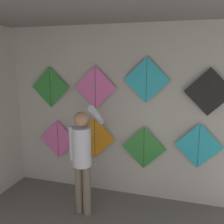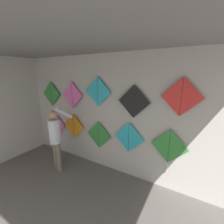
{
  "view_description": "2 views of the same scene",
  "coord_description": "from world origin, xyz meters",
  "views": [
    {
      "loc": [
        0.5,
        0.24,
        2.27
      ],
      "look_at": [
        -0.55,
        3.78,
        1.48
      ],
      "focal_mm": 40.0,
      "sensor_mm": 36.0,
      "label": 1
    },
    {
      "loc": [
        1.97,
        1.18,
        2.37
      ],
      "look_at": [
        0.45,
        3.78,
        1.59
      ],
      "focal_mm": 24.0,
      "sensor_mm": 36.0,
      "label": 2
    }
  ],
  "objects": [
    {
      "name": "kite_7",
      "position": [
        -0.07,
        4.02,
        1.96
      ],
      "size": [
        0.7,
        0.01,
        0.7
      ],
      "color": "#28B2C6"
    },
    {
      "name": "kite_6",
      "position": [
        -0.9,
        4.02,
        1.82
      ],
      "size": [
        0.7,
        0.01,
        0.7
      ],
      "color": "pink"
    },
    {
      "name": "kite_3",
      "position": [
        0.74,
        4.02,
        0.99
      ],
      "size": [
        0.7,
        0.01,
        0.7
      ],
      "color": "#28B2C6"
    },
    {
      "name": "shopkeeper",
      "position": [
        -0.87,
        3.36,
        0.93
      ],
      "size": [
        0.42,
        0.55,
        1.65
      ],
      "rotation": [
        0.0,
        0.0,
        -0.17
      ],
      "color": "#726656",
      "rests_on": "ground"
    },
    {
      "name": "back_panel",
      "position": [
        0.0,
        4.11,
        1.4
      ],
      "size": [
        5.67,
        0.06,
        2.8
      ],
      "primitive_type": "cube",
      "color": "#BCB7AD",
      "rests_on": "ground"
    },
    {
      "name": "kite_9",
      "position": [
        1.71,
        4.02,
        1.97
      ],
      "size": [
        0.7,
        0.01,
        0.7
      ],
      "color": "red"
    },
    {
      "name": "kite_8",
      "position": [
        0.83,
        4.02,
        1.81
      ],
      "size": [
        0.7,
        0.01,
        0.7
      ],
      "color": "black"
    },
    {
      "name": "kite_0",
      "position": [
        -1.62,
        4.02,
        0.87
      ],
      "size": [
        0.7,
        0.01,
        0.7
      ],
      "color": "pink"
    },
    {
      "name": "kite_5",
      "position": [
        -1.72,
        4.02,
        1.79
      ],
      "size": [
        0.7,
        0.01,
        0.7
      ],
      "color": "#338C38"
    },
    {
      "name": "kite_2",
      "position": [
        -0.08,
        4.02,
        0.87
      ],
      "size": [
        0.7,
        0.01,
        0.7
      ],
      "color": "#338C38"
    },
    {
      "name": "kite_1",
      "position": [
        -0.92,
        4.02,
        0.94
      ],
      "size": [
        0.7,
        0.04,
        0.84
      ],
      "color": "orange"
    },
    {
      "name": "kite_4",
      "position": [
        1.6,
        4.02,
        0.96
      ],
      "size": [
        0.7,
        0.04,
        0.91
      ],
      "color": "#338C38"
    }
  ]
}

